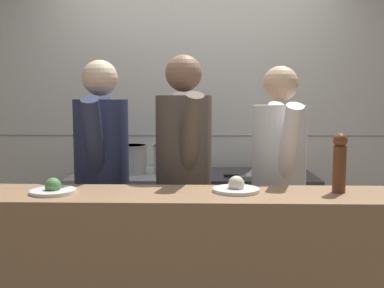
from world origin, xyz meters
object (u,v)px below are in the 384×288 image
pepper_mill (340,162)px  chefs_knife (243,176)px  mixing_bowl_steel (264,169)px  chef_sous (184,177)px  stock_pot (95,158)px  chef_line (278,184)px  chef_head_cook (102,178)px  braising_pot (169,159)px  sauce_pot (132,158)px  plated_dish_appetiser (236,188)px  oven_range (134,227)px  plated_dish_main (53,189)px

pepper_mill → chefs_knife: bearing=111.5°
mixing_bowl_steel → chef_sous: (-0.60, -0.63, 0.04)m
stock_pot → chef_line: bearing=-26.0°
pepper_mill → chef_head_cook: chef_head_cook is taller
chefs_knife → chef_line: chef_line is taller
chef_sous → chef_line: (0.60, -0.00, -0.04)m
chefs_knife → braising_pot: bearing=171.6°
stock_pot → chef_sous: (0.73, -0.65, -0.03)m
chef_line → chefs_knife: bearing=102.9°
stock_pot → sauce_pot: same height
pepper_mill → chef_head_cook: bearing=158.5°
pepper_mill → stock_pot: bearing=143.4°
sauce_pot → mixing_bowl_steel: (1.03, -0.01, -0.07)m
chefs_knife → plated_dish_appetiser: bearing=-96.9°
oven_range → stock_pot: 0.63m
stock_pot → plated_dish_main: stock_pot is taller
chef_head_cook → chefs_knife: bearing=25.3°
plated_dish_main → sauce_pot: bearing=79.8°
chef_head_cook → oven_range: bearing=78.8°
oven_range → stock_pot: stock_pot is taller
sauce_pot → chefs_knife: (0.86, -0.11, -0.12)m
plated_dish_appetiser → chef_line: (0.30, 0.50, -0.07)m
mixing_bowl_steel → chef_line: (0.01, -0.63, 0.00)m
braising_pot → pepper_mill: (0.98, -1.12, 0.14)m
stock_pot → chef_head_cook: 0.65m
plated_dish_main → pepper_mill: pepper_mill is taller
oven_range → chef_line: chef_line is taller
braising_pot → chef_head_cook: chef_head_cook is taller
pepper_mill → plated_dish_main: bearing=-177.8°
pepper_mill → sauce_pot: bearing=137.9°
plated_dish_main → pepper_mill: 1.49m
sauce_pot → plated_dish_appetiser: sauce_pot is taller
plated_dish_main → chef_line: 1.38m
sauce_pot → chef_head_cook: size_ratio=0.14×
sauce_pot → plated_dish_appetiser: bearing=-57.1°
chefs_knife → pepper_mill: pepper_mill is taller
plated_dish_appetiser → chef_head_cook: chef_head_cook is taller
chef_head_cook → plated_dish_appetiser: bearing=-34.8°
braising_pot → chef_head_cook: (-0.39, -0.58, -0.05)m
chef_line → oven_range: bearing=141.3°
chef_sous → chef_line: 0.61m
plated_dish_appetiser → chefs_knife: bearing=83.1°
braising_pot → chef_sous: (0.14, -0.61, -0.03)m
braising_pot → plated_dish_main: size_ratio=1.06×
chef_sous → mixing_bowl_steel: bearing=32.7°
oven_range → chef_sous: (0.43, -0.67, 0.53)m
oven_range → plated_dish_main: (-0.22, -1.23, 0.56)m
oven_range → chef_head_cook: size_ratio=0.54×
stock_pot → chefs_knife: stock_pot is taller
oven_range → braising_pot: bearing=-10.4°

